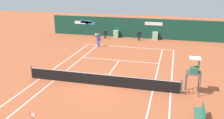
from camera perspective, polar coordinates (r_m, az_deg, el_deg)
The scene contains 9 objects.
ground_plane at distance 19.63m, azimuth -2.10°, elevation -5.37°, with size 80.00×80.00×0.01m.
tennis_net at distance 18.92m, azimuth -2.62°, elevation -4.62°, with size 12.10×0.10×1.07m.
sponsor_back_wall at distance 34.64m, azimuth 5.66°, elevation 7.23°, with size 25.00×1.02×2.77m.
umpire_chair at distance 18.13m, azimuth 18.59°, elevation -2.51°, with size 1.00×1.00×2.68m.
player_bench at distance 15.28m, azimuth 19.98°, elevation -11.64°, with size 0.54×1.56×0.88m.
player_on_baseline at distance 29.86m, azimuth -3.22°, elevation 4.80°, with size 0.54×0.74×1.83m.
ball_kid_centre_post at distance 34.16m, azimuth -1.57°, elevation 6.14°, with size 0.43×0.19×1.29m.
ball_kid_right_post at distance 33.19m, azimuth 6.33°, elevation 5.73°, with size 0.44×0.21×1.34m.
tennis_ball_by_sideline at distance 27.77m, azimuth 7.07°, elevation 1.68°, with size 0.07×0.07×0.07m, color #CCE033.
Camera 1 is at (5.21, -16.66, 7.81)m, focal length 39.21 mm.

